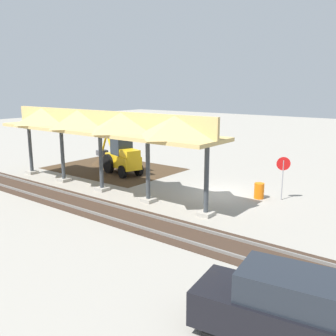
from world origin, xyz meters
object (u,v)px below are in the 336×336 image
object	(u,v)px
backhoe	(122,157)
traffic_barrel	(259,191)
distant_parked_car	(281,309)
stop_sign	(283,169)

from	to	relation	value
backhoe	traffic_barrel	xyz separation A→B (m)	(-10.61, -0.29, -0.81)
distant_parked_car	backhoe	bearing A→B (deg)	-34.08
backhoe	distant_parked_car	bearing A→B (deg)	145.92
traffic_barrel	stop_sign	bearing A→B (deg)	-154.92
stop_sign	distant_parked_car	world-z (taller)	stop_sign
stop_sign	backhoe	distance (m)	11.77
stop_sign	traffic_barrel	xyz separation A→B (m)	(1.12, 0.52, -1.33)
distant_parked_car	traffic_barrel	world-z (taller)	distant_parked_car
backhoe	distant_parked_car	world-z (taller)	backhoe
stop_sign	traffic_barrel	distance (m)	1.82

